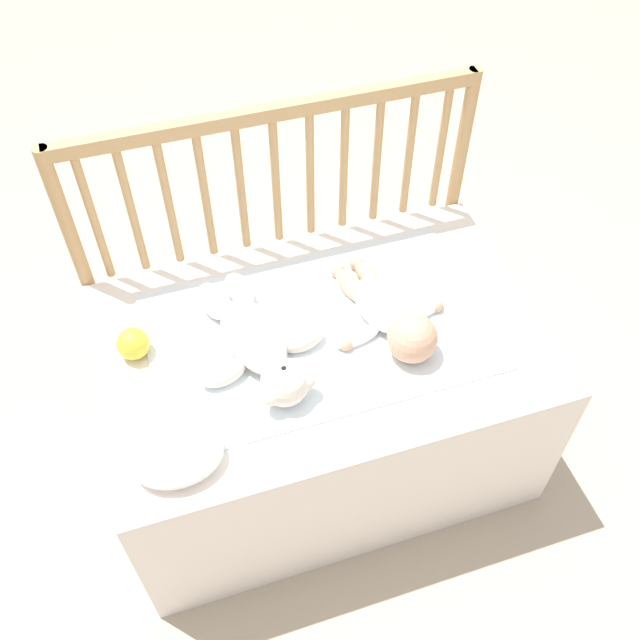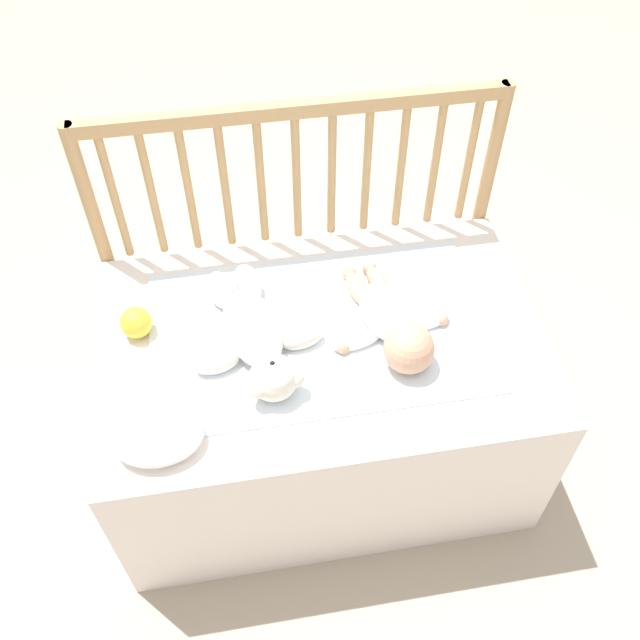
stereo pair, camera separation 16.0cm
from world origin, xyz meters
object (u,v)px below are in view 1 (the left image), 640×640
(teddy_bear, at_px, (258,343))
(small_pillow, at_px, (178,457))
(baby, at_px, (390,315))
(toy_ball, at_px, (133,344))

(teddy_bear, distance_m, small_pillow, 0.33)
(baby, bearing_deg, toy_ball, 170.04)
(teddy_bear, height_order, baby, baby)
(baby, xyz_separation_m, small_pillow, (-0.56, -0.22, -0.01))
(baby, height_order, toy_ball, baby)
(teddy_bear, distance_m, toy_ball, 0.30)
(small_pillow, height_order, toy_ball, toy_ball)
(teddy_bear, height_order, toy_ball, teddy_bear)
(teddy_bear, bearing_deg, toy_ball, 161.67)
(baby, relative_size, toy_ball, 4.94)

